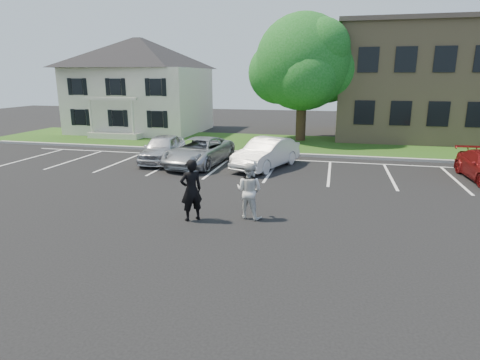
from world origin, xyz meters
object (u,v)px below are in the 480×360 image
(house, at_px, (141,85))
(man_white_shirt, at_px, (249,191))
(car_white_sedan, at_px, (266,153))
(tree, at_px, (304,65))
(car_silver_minivan, at_px, (199,152))
(car_silver_west, at_px, (163,148))
(man_black_suit, at_px, (191,190))

(house, distance_m, man_white_shirt, 23.45)
(man_white_shirt, height_order, car_white_sedan, man_white_shirt)
(tree, height_order, car_silver_minivan, tree)
(man_white_shirt, distance_m, car_silver_minivan, 8.58)
(car_silver_west, bearing_deg, man_black_suit, -67.17)
(man_white_shirt, bearing_deg, tree, -76.19)
(car_silver_west, bearing_deg, house, 114.68)
(house, bearing_deg, car_silver_west, -58.82)
(house, xyz_separation_m, man_black_suit, (11.56, -19.71, -2.82))
(man_white_shirt, bearing_deg, man_black_suit, 34.69)
(man_black_suit, xyz_separation_m, car_silver_west, (-4.71, 8.39, -0.27))
(car_silver_west, bearing_deg, car_silver_minivan, -14.87)
(man_black_suit, height_order, car_white_sedan, man_black_suit)
(car_silver_west, xyz_separation_m, car_white_sedan, (5.77, -0.19, 0.02))
(house, relative_size, man_white_shirt, 5.50)
(tree, height_order, man_white_shirt, tree)
(man_black_suit, xyz_separation_m, man_white_shirt, (1.77, 0.64, -0.08))
(tree, bearing_deg, car_white_sedan, -96.22)
(house, relative_size, man_black_suit, 5.08)
(car_silver_west, bearing_deg, man_white_shirt, -56.60)
(tree, xyz_separation_m, car_silver_minivan, (-4.58, -9.41, -4.64))
(car_silver_west, distance_m, car_white_sedan, 5.77)
(house, height_order, man_white_shirt, house)
(house, xyz_separation_m, tree, (13.63, -2.23, 1.52))
(tree, relative_size, man_white_shirt, 4.70)
(car_white_sedan, bearing_deg, house, 157.70)
(car_silver_west, xyz_separation_m, car_silver_minivan, (2.20, -0.32, -0.03))
(car_silver_west, height_order, car_silver_minivan, car_silver_west)
(tree, relative_size, car_silver_minivan, 1.72)
(man_white_shirt, xyz_separation_m, car_silver_minivan, (-4.28, 7.43, -0.22))
(house, height_order, car_white_sedan, house)
(man_black_suit, distance_m, car_silver_west, 9.63)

